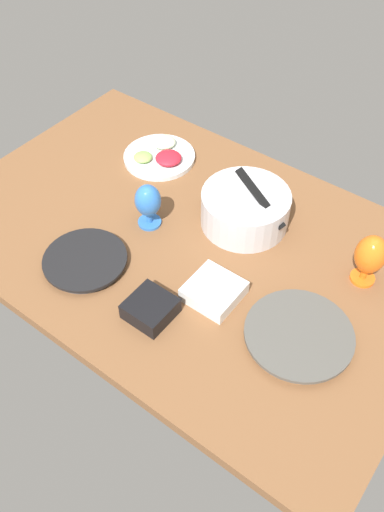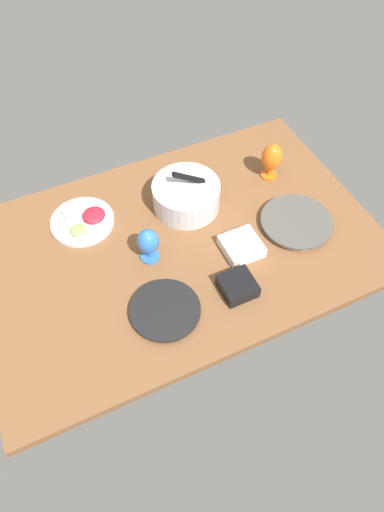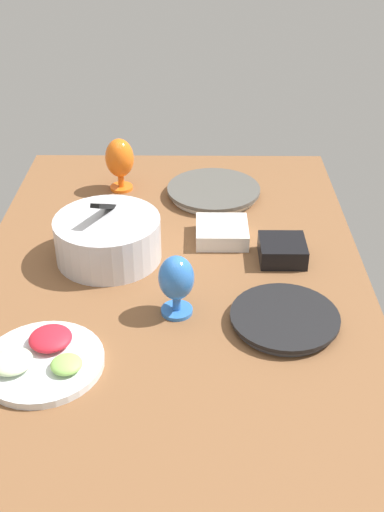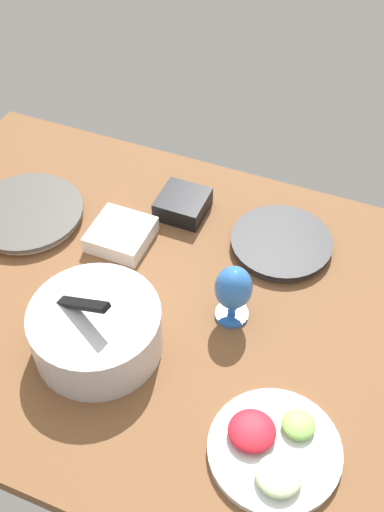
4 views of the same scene
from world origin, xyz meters
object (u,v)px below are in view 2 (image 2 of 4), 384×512
object	(u,v)px
square_bowl_black	(238,286)
hurricane_glass_orange	(272,158)
mixing_bowl	(186,195)
hurricane_glass_blue	(148,243)
square_bowl_white	(241,246)
fruit_platter	(83,220)
dinner_plate_left	(165,311)
dinner_plate_right	(296,222)

from	to	relation	value
square_bowl_black	hurricane_glass_orange	bearing A→B (deg)	48.83
mixing_bowl	hurricane_glass_blue	bearing A→B (deg)	-141.87
hurricane_glass_blue	square_bowl_white	xyz separation A→B (cm)	(34.47, -11.91, -6.78)
fruit_platter	hurricane_glass_orange	world-z (taller)	hurricane_glass_orange
mixing_bowl	hurricane_glass_orange	size ratio (longest dim) A/B	1.71
dinner_plate_left	hurricane_glass_orange	size ratio (longest dim) A/B	1.48
mixing_bowl	square_bowl_white	world-z (taller)	mixing_bowl
square_bowl_white	hurricane_glass_blue	bearing A→B (deg)	160.93
hurricane_glass_blue	square_bowl_black	size ratio (longest dim) A/B	1.26
dinner_plate_left	mixing_bowl	xyz separation A→B (cm)	(28.66, 44.73, 5.10)
fruit_platter	square_bowl_white	size ratio (longest dim) A/B	1.80
dinner_plate_right	dinner_plate_left	bearing A→B (deg)	-166.77
mixing_bowl	square_bowl_white	size ratio (longest dim) A/B	2.02
fruit_platter	square_bowl_black	bearing A→B (deg)	-52.79
dinner_plate_left	square_bowl_white	world-z (taller)	square_bowl_white
hurricane_glass_orange	dinner_plate_right	bearing A→B (deg)	-98.96
dinner_plate_right	fruit_platter	bearing A→B (deg)	154.29
hurricane_glass_blue	square_bowl_black	bearing A→B (deg)	-49.30
mixing_bowl	square_bowl_black	size ratio (longest dim) A/B	2.38
fruit_platter	hurricane_glass_blue	xyz separation A→B (cm)	(18.91, -28.62, 7.65)
hurricane_glass_orange	square_bowl_black	size ratio (longest dim) A/B	1.40
square_bowl_white	fruit_platter	bearing A→B (deg)	142.78
mixing_bowl	hurricane_glass_orange	bearing A→B (deg)	1.34
dinner_plate_right	hurricane_glass_blue	size ratio (longest dim) A/B	1.90
mixing_bowl	square_bowl_black	distance (cm)	47.34
hurricane_glass_orange	square_bowl_black	distance (cm)	64.46
fruit_platter	square_bowl_black	distance (cm)	71.10
dinner_plate_left	square_bowl_black	distance (cm)	28.41
hurricane_glass_orange	mixing_bowl	bearing A→B (deg)	-178.66
dinner_plate_left	hurricane_glass_orange	distance (cm)	84.43
hurricane_glass_orange	square_bowl_white	xyz separation A→B (cm)	(-31.77, -32.12, -7.86)
dinner_plate_right	square_bowl_white	world-z (taller)	square_bowl_white
hurricane_glass_blue	square_bowl_white	world-z (taller)	hurricane_glass_blue
fruit_platter	mixing_bowl	bearing A→B (deg)	-12.23
dinner_plate_left	square_bowl_black	world-z (taller)	square_bowl_black
mixing_bowl	hurricane_glass_orange	world-z (taller)	mixing_bowl
dinner_plate_right	fruit_platter	xyz separation A→B (cm)	(-80.37, 38.70, 0.13)
dinner_plate_left	dinner_plate_right	xyz separation A→B (cm)	(65.64, 15.43, 0.19)
mixing_bowl	hurricane_glass_blue	distance (cm)	31.26
dinner_plate_right	hurricane_glass_orange	size ratio (longest dim) A/B	1.72
fruit_platter	square_bowl_black	xyz separation A→B (cm)	(42.99, -56.62, 1.34)
fruit_platter	dinner_plate_left	bearing A→B (deg)	-74.77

